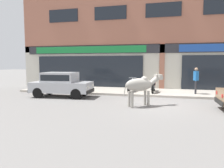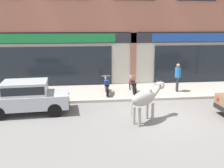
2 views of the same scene
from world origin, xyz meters
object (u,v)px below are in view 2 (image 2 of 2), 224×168
at_px(car_1, 27,96).
at_px(motorcycle_0, 106,87).
at_px(pedestrian, 178,74).
at_px(cow, 145,98).
at_px(motorcycle_1, 133,86).

relative_size(car_1, motorcycle_0, 2.04).
distance_m(car_1, pedestrian, 8.16).
bearing_deg(cow, pedestrian, 54.91).
bearing_deg(cow, car_1, 161.97).
xyz_separation_m(cow, pedestrian, (2.84, 4.05, 0.11)).
bearing_deg(cow, motorcycle_0, 106.12).
bearing_deg(pedestrian, motorcycle_1, 178.11).
distance_m(motorcycle_1, pedestrian, 2.63).
xyz_separation_m(motorcycle_1, pedestrian, (2.56, -0.08, 0.60)).
bearing_deg(pedestrian, car_1, -162.59).
bearing_deg(car_1, motorcycle_1, 25.77).
xyz_separation_m(car_1, motorcycle_0, (3.76, 2.49, -0.29)).
distance_m(cow, motorcycle_0, 4.29).
height_order(cow, motorcycle_1, cow).
bearing_deg(motorcycle_0, pedestrian, -0.66).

